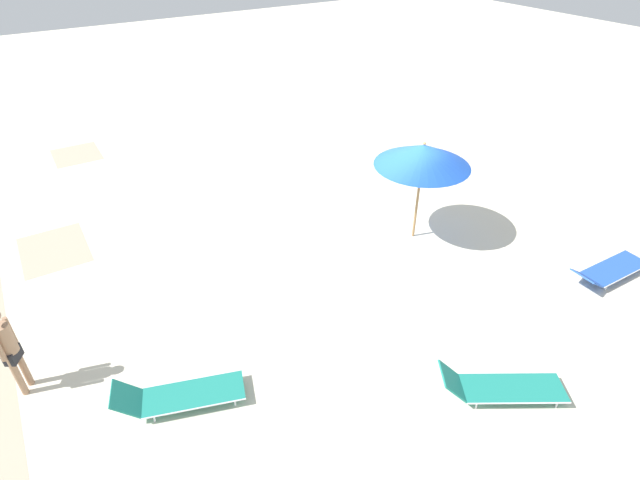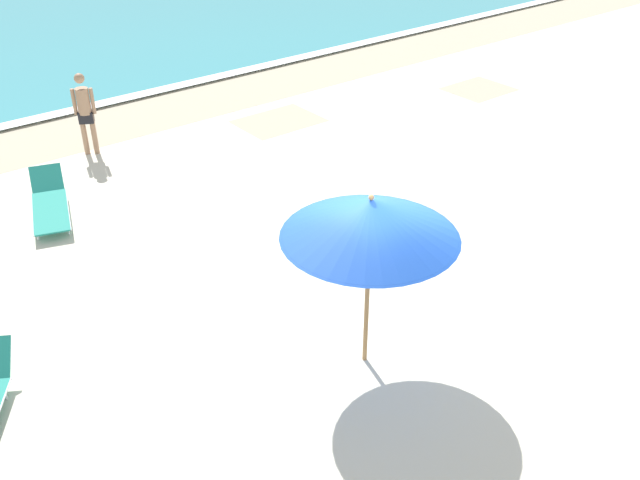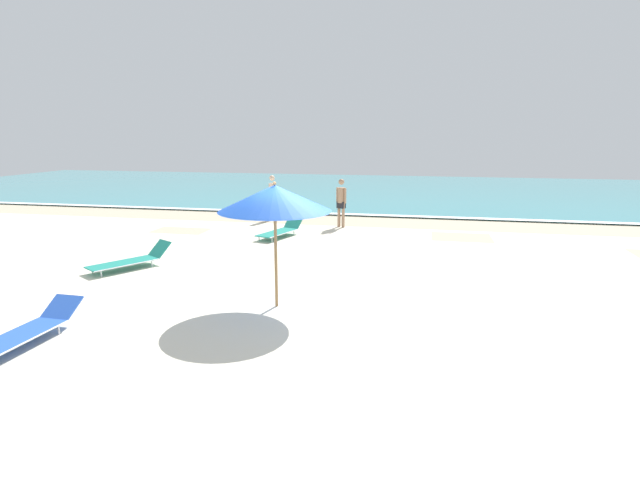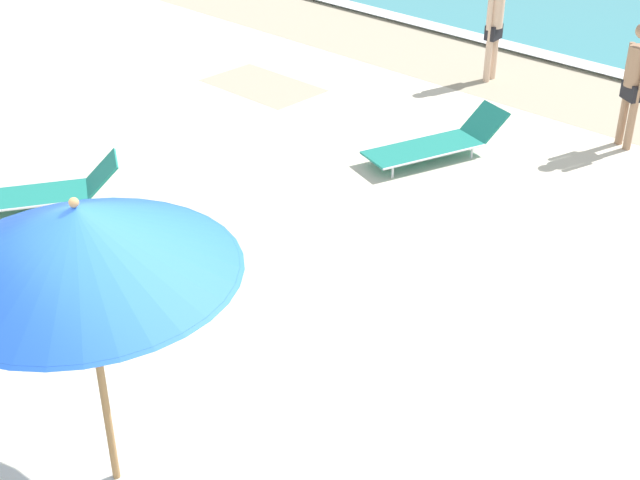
{
  "view_description": "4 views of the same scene",
  "coord_description": "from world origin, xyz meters",
  "views": [
    {
      "loc": [
        -8.34,
        6.75,
        6.89
      ],
      "look_at": [
        -0.67,
        1.99,
        0.76
      ],
      "focal_mm": 28.0,
      "sensor_mm": 36.0,
      "label": 1
    },
    {
      "loc": [
        -5.84,
        -6.08,
        6.34
      ],
      "look_at": [
        -0.09,
        1.18,
        0.74
      ],
      "focal_mm": 40.0,
      "sensor_mm": 36.0,
      "label": 2
    },
    {
      "loc": [
        2.0,
        -9.78,
        3.41
      ],
      "look_at": [
        -0.36,
        1.52,
        0.91
      ],
      "focal_mm": 28.0,
      "sensor_mm": 36.0,
      "label": 3
    },
    {
      "loc": [
        3.95,
        -3.29,
        5.18
      ],
      "look_at": [
        -0.89,
        1.78,
        1.11
      ],
      "focal_mm": 50.0,
      "sensor_mm": 36.0,
      "label": 4
    }
  ],
  "objects": [
    {
      "name": "beach_umbrella",
      "position": [
        -0.79,
        -0.67,
        2.17
      ],
      "size": [
        2.2,
        2.2,
        2.5
      ],
      "color": "#9E7547",
      "rests_on": "ground_plane"
    },
    {
      "name": "beachgoer_wading_adult",
      "position": [
        -0.93,
        8.02,
        1.0
      ],
      "size": [
        0.4,
        0.31,
        1.76
      ],
      "rotation": [
        0.0,
        0.0,
        5.76
      ],
      "color": "#A37A5B",
      "rests_on": "ground_plane"
    },
    {
      "name": "sun_lounger_under_umbrella",
      "position": [
        -2.61,
        5.9,
        0.22
      ],
      "size": [
        1.21,
        2.14,
        0.56
      ],
      "rotation": [
        0.0,
        0.0,
        -0.32
      ],
      "color": "#1E8475",
      "rests_on": "ground_plane"
    },
    {
      "name": "ground_plane",
      "position": [
        0.0,
        0.01,
        -0.08
      ],
      "size": [
        60.0,
        60.0,
        0.16
      ],
      "color": "beige"
    }
  ]
}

